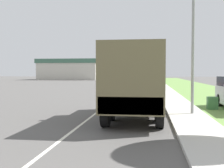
{
  "coord_description": "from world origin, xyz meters",
  "views": [
    {
      "loc": [
        2.72,
        -1.32,
        2.1
      ],
      "look_at": [
        0.83,
        12.71,
        1.5
      ],
      "focal_mm": 45.0,
      "sensor_mm": 36.0,
      "label": 1
    }
  ],
  "objects": [
    {
      "name": "car_second_ahead",
      "position": [
        1.75,
        32.84,
        0.65
      ],
      "size": [
        1.72,
        4.61,
        1.42
      ],
      "color": "maroon",
      "rests_on": "ground"
    },
    {
      "name": "utility_box",
      "position": [
        6.2,
        14.91,
        0.37
      ],
      "size": [
        0.55,
        0.45,
        0.7
      ],
      "color": "#3D7042",
      "rests_on": "grass_strip_right"
    },
    {
      "name": "grass_strip_right",
      "position": [
        8.9,
        40.0,
        0.01
      ],
      "size": [
        7.0,
        120.0,
        0.02
      ],
      "color": "#6B9347",
      "rests_on": "ground"
    },
    {
      "name": "car_farthest_ahead",
      "position": [
        -1.72,
        70.15,
        0.76
      ],
      "size": [
        1.86,
        4.03,
        1.73
      ],
      "color": "silver",
      "rests_on": "ground"
    },
    {
      "name": "car_nearest_ahead",
      "position": [
        1.85,
        23.36,
        0.62
      ],
      "size": [
        1.95,
        4.72,
        1.36
      ],
      "color": "black",
      "rests_on": "ground"
    },
    {
      "name": "lamp_post",
      "position": [
        4.51,
        12.48,
        3.77
      ],
      "size": [
        1.69,
        0.24,
        6.02
      ],
      "color": "gray",
      "rests_on": "sidewalk_right"
    },
    {
      "name": "car_fourth_ahead",
      "position": [
        1.79,
        58.04,
        0.68
      ],
      "size": [
        1.75,
        4.6,
        1.5
      ],
      "color": "#336B3D",
      "rests_on": "ground"
    },
    {
      "name": "car_third_ahead",
      "position": [
        -1.98,
        46.15,
        0.77
      ],
      "size": [
        1.82,
        4.78,
        1.73
      ],
      "color": "silver",
      "rests_on": "ground"
    },
    {
      "name": "ground_plane",
      "position": [
        0.0,
        40.0,
        0.0
      ],
      "size": [
        180.0,
        180.0,
        0.0
      ],
      "primitive_type": "plane",
      "color": "#565451"
    },
    {
      "name": "military_truck",
      "position": [
        2.07,
        11.16,
        1.74
      ],
      "size": [
        2.33,
        6.69,
        3.19
      ],
      "color": "#474C38",
      "rests_on": "ground"
    },
    {
      "name": "sidewalk_right",
      "position": [
        4.5,
        40.0,
        0.06
      ],
      "size": [
        1.8,
        120.0,
        0.12
      ],
      "color": "beige",
      "rests_on": "ground"
    },
    {
      "name": "building_distant",
      "position": [
        -19.23,
        74.29,
        2.85
      ],
      "size": [
        16.74,
        9.32,
        5.63
      ],
      "color": "beige",
      "rests_on": "ground"
    },
    {
      "name": "lane_centre_stripe",
      "position": [
        0.0,
        40.0,
        0.0
      ],
      "size": [
        0.12,
        120.0,
        0.0
      ],
      "color": "silver",
      "rests_on": "ground"
    }
  ]
}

